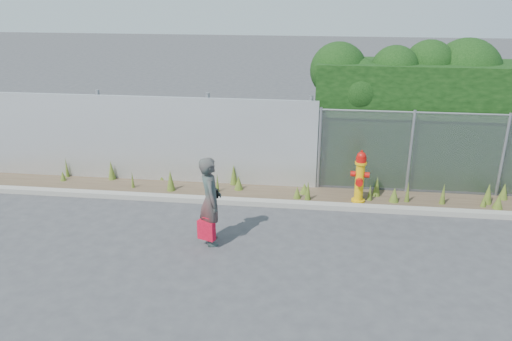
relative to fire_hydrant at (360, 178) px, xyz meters
The scene contains 10 objects.
ground 3.06m from the fire_hydrant, 131.69° to the right, with size 80.00×80.00×0.00m, color #39393B.
curb 2.12m from the fire_hydrant, 167.54° to the right, with size 16.00×0.22×0.12m, color gray.
weed_strip 1.08m from the fire_hydrant, 163.87° to the left, with size 16.00×1.32×0.53m.
corrugated_fence 5.32m from the fire_hydrant, behind, with size 8.50×0.21×2.30m.
chainlink_fence 2.41m from the fire_hydrant, 18.62° to the left, with size 6.50×0.07×2.05m.
hedge 3.19m from the fire_hydrant, 37.67° to the left, with size 7.47×2.02×3.56m.
fire_hydrant is the anchor object (origin of this frame).
woman 3.78m from the fire_hydrant, 142.76° to the right, with size 0.64×0.42×1.77m, color #0E5E55.
red_tote_bag 3.95m from the fire_hydrant, 140.72° to the right, with size 0.34×0.13×0.45m.
black_shoulder_bag 3.68m from the fire_hydrant, 144.51° to the right, with size 0.22×0.09×0.17m.
Camera 1 is at (0.95, -8.59, 4.83)m, focal length 35.00 mm.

